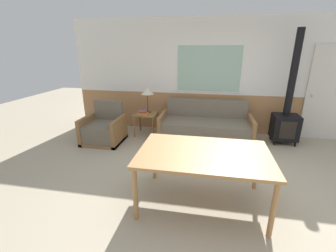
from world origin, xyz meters
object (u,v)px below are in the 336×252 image
(couch, at_px, (205,128))
(wood_stove, at_px, (287,116))
(table_lamp, at_px, (147,92))
(dining_table, at_px, (204,157))
(armchair, at_px, (104,130))
(side_table, at_px, (146,117))

(couch, xyz_separation_m, wood_stove, (1.72, 0.13, 0.36))
(table_lamp, height_order, dining_table, table_lamp)
(couch, height_order, wood_stove, wood_stove)
(armchair, xyz_separation_m, table_lamp, (0.84, 0.69, 0.76))
(side_table, xyz_separation_m, dining_table, (1.44, -2.35, 0.24))
(couch, bearing_deg, dining_table, -89.38)
(table_lamp, bearing_deg, armchair, -140.81)
(table_lamp, bearing_deg, dining_table, -59.94)
(couch, bearing_deg, armchair, -166.42)
(wood_stove, bearing_deg, armchair, -170.41)
(table_lamp, bearing_deg, wood_stove, -0.35)
(armchair, bearing_deg, dining_table, -49.01)
(armchair, height_order, dining_table, armchair)
(side_table, height_order, wood_stove, wood_stove)
(table_lamp, distance_m, dining_table, 2.84)
(wood_stove, bearing_deg, table_lamp, 179.65)
(couch, height_order, side_table, couch)
(dining_table, xyz_separation_m, wood_stove, (1.70, 2.42, -0.06))
(couch, height_order, armchair, armchair)
(side_table, bearing_deg, armchair, -143.85)
(armchair, distance_m, wood_stove, 4.02)
(wood_stove, bearing_deg, side_table, -178.70)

